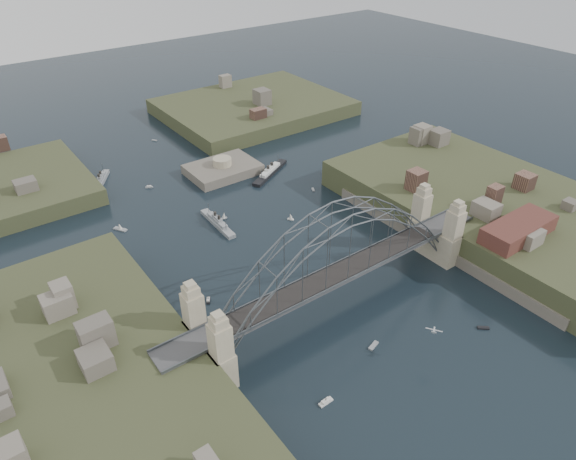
# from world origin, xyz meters

# --- Properties ---
(ground) EXTENTS (500.00, 500.00, 0.00)m
(ground) POSITION_xyz_m (0.00, 0.00, 0.00)
(ground) COLOR black
(ground) RESTS_ON ground
(bridge) EXTENTS (84.00, 13.80, 24.60)m
(bridge) POSITION_xyz_m (0.00, 0.00, 12.32)
(bridge) COLOR #474749
(bridge) RESTS_ON ground
(shore_west) EXTENTS (50.50, 90.00, 12.00)m
(shore_west) POSITION_xyz_m (-57.32, 0.00, 1.97)
(shore_west) COLOR #383E22
(shore_west) RESTS_ON ground
(shore_east) EXTENTS (50.50, 90.00, 12.00)m
(shore_east) POSITION_xyz_m (57.32, 0.00, 1.97)
(shore_east) COLOR #383E22
(shore_east) RESTS_ON ground
(headland_ne) EXTENTS (70.00, 55.00, 9.50)m
(headland_ne) POSITION_xyz_m (50.00, 110.00, 0.75)
(headland_ne) COLOR #383E22
(headland_ne) RESTS_ON ground
(fort_island) EXTENTS (22.00, 16.00, 9.40)m
(fort_island) POSITION_xyz_m (12.00, 70.00, -0.34)
(fort_island) COLOR #60584D
(fort_island) RESTS_ON ground
(wharf_shed) EXTENTS (20.00, 8.00, 4.00)m
(wharf_shed) POSITION_xyz_m (44.00, -14.00, 10.00)
(wharf_shed) COLOR #592D26
(wharf_shed) RESTS_ON shore_east
(finger_pier) EXTENTS (4.00, 22.00, 1.40)m
(finger_pier) POSITION_xyz_m (39.00, -28.00, 0.70)
(finger_pier) COLOR #474749
(finger_pier) RESTS_ON ground
(naval_cruiser_near) EXTENTS (2.71, 16.47, 4.92)m
(naval_cruiser_near) POSITION_xyz_m (-5.07, 43.71, 0.76)
(naval_cruiser_near) COLOR #919599
(naval_cruiser_near) RESTS_ON ground
(naval_cruiser_far) EXTENTS (9.43, 13.27, 4.88)m
(naval_cruiser_far) POSITION_xyz_m (-22.27, 87.15, 0.76)
(naval_cruiser_far) COLOR #919599
(naval_cruiser_far) RESTS_ON ground
(ocean_liner) EXTENTS (18.50, 11.77, 4.82)m
(ocean_liner) POSITION_xyz_m (24.09, 60.51, 0.75)
(ocean_liner) COLOR black
(ocean_liner) RESTS_ON ground
(aeroplane) EXTENTS (1.99, 2.78, 0.46)m
(aeroplane) POSITION_xyz_m (4.24, -22.78, 7.15)
(aeroplane) COLOR silver
(small_boat_a) EXTENTS (1.86, 2.34, 1.43)m
(small_boat_a) POSITION_xyz_m (-22.53, 17.44, 0.29)
(small_boat_a) COLOR silver
(small_boat_a) RESTS_ON ground
(small_boat_b) EXTENTS (1.52, 1.81, 2.38)m
(small_boat_b) POSITION_xyz_m (12.70, 34.02, 0.98)
(small_boat_b) COLOR silver
(small_boat_b) RESTS_ON ground
(small_boat_c) EXTENTS (2.91, 1.65, 0.45)m
(small_boat_c) POSITION_xyz_m (-2.45, -14.32, 0.15)
(small_boat_c) COLOR silver
(small_boat_c) RESTS_ON ground
(small_boat_d) EXTENTS (1.49, 2.06, 0.45)m
(small_boat_d) POSITION_xyz_m (28.54, 43.73, 0.15)
(small_boat_d) COLOR silver
(small_boat_d) RESTS_ON ground
(small_boat_e) EXTENTS (3.14, 3.98, 2.38)m
(small_boat_e) POSITION_xyz_m (-27.54, 57.33, 0.62)
(small_boat_e) COLOR silver
(small_boat_e) RESTS_ON ground
(small_boat_f) EXTENTS (1.74, 1.15, 2.38)m
(small_boat_f) POSITION_xyz_m (-1.99, 45.48, 1.00)
(small_boat_f) COLOR silver
(small_boat_f) RESTS_ON ground
(small_boat_g) EXTENTS (2.36, 2.20, 0.45)m
(small_boat_g) POSITION_xyz_m (19.63, -24.30, 0.15)
(small_boat_g) COLOR silver
(small_boat_g) RESTS_ON ground
(small_boat_h) EXTENTS (2.29, 1.79, 1.43)m
(small_boat_h) POSITION_xyz_m (-11.45, 75.05, 0.29)
(small_boat_h) COLOR silver
(small_boat_h) RESTS_ON ground
(small_boat_i) EXTENTS (2.85, 2.05, 0.45)m
(small_boat_i) POSITION_xyz_m (35.77, 15.99, 0.15)
(small_boat_i) COLOR silver
(small_boat_i) RESTS_ON ground
(small_boat_j) EXTENTS (2.84, 0.99, 1.43)m
(small_boat_j) POSITION_xyz_m (-18.99, -19.15, 0.28)
(small_boat_j) COLOR silver
(small_boat_j) RESTS_ON ground
(small_boat_k) EXTENTS (1.62, 1.94, 0.45)m
(small_boat_k) POSITION_xyz_m (4.93, 107.89, 0.15)
(small_boat_k) COLOR silver
(small_boat_k) RESTS_ON ground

